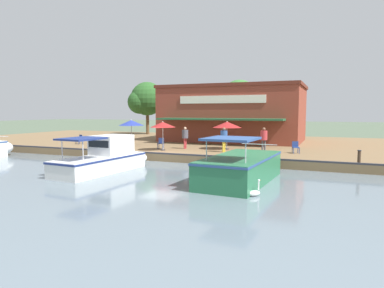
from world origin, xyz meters
name	(u,v)px	position (x,y,z in m)	size (l,w,h in m)	color
ground_plane	(161,163)	(0.00, 0.00, 0.00)	(220.00, 220.00, 0.00)	#4C5B47
quay_deck	(212,145)	(-11.00, 0.00, 0.30)	(22.00, 56.00, 0.60)	brown
quay_edge_fender	(161,153)	(-0.10, 0.00, 0.65)	(0.20, 50.40, 0.10)	#2D2D33
waterfront_restaurant	(234,113)	(-13.00, 1.60, 3.39)	(10.30, 13.82, 5.56)	brown
patio_umbrella_mid_patio_right	(131,123)	(-5.14, -5.65, 2.57)	(2.24, 2.24, 2.26)	#B7B7B7
patio_umbrella_mid_patio_left	(227,125)	(-4.77, 3.39, 2.55)	(2.27, 2.27, 2.22)	#B7B7B7
patio_umbrella_near_quay_edge	(163,125)	(-2.18, -0.94, 2.58)	(1.94, 1.94, 2.23)	#B7B7B7
cafe_chair_facing_river	(80,139)	(-3.93, -10.48, 1.08)	(0.54, 0.54, 0.85)	navy
cafe_chair_beside_entrance	(161,143)	(-3.30, -1.71, 1.08)	(0.53, 0.53, 0.85)	navy
cafe_chair_back_row_seat	(296,147)	(-4.20, 8.67, 1.08)	(0.56, 0.56, 0.85)	navy
person_at_quay_edge	(224,136)	(-2.90, 3.72, 1.75)	(0.51, 0.51, 1.81)	gold
person_mid_patio	(264,136)	(-4.27, 6.38, 1.74)	(0.51, 0.51, 1.80)	#4C4C56
person_near_entrance	(185,135)	(-3.93, 0.15, 1.70)	(0.49, 0.49, 1.74)	#B23338
motorboat_distant_upstream	(245,166)	(3.97, 6.99, 0.79)	(7.54, 3.04, 2.31)	#287047
motorboat_fourth_along	(108,158)	(4.36, -1.22, 0.81)	(7.14, 2.64, 2.08)	white
mooring_post	(359,157)	(-0.35, 12.54, 1.01)	(0.22, 0.22, 0.79)	#473323
swan	(254,193)	(7.28, 8.21, 0.23)	(0.60, 0.59, 0.69)	white
tree_downstream_bank	(145,100)	(-18.13, -11.75, 5.13)	(4.59, 4.38, 6.84)	brown
tree_upstream_bank	(237,100)	(-14.98, 1.45, 4.85)	(4.26, 4.05, 6.40)	brown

